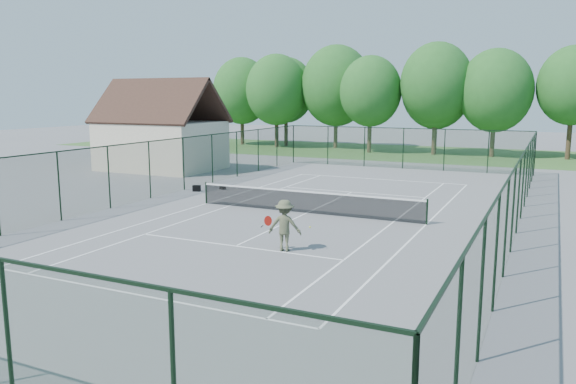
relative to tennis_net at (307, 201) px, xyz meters
The scene contains 10 objects.
ground 0.58m from the tennis_net, ahead, with size 140.00×140.00×0.00m, color slate.
grass_far 30.01m from the tennis_net, 90.00° to the left, with size 80.00×16.00×0.01m, color #426E30.
court_lines 0.57m from the tennis_net, ahead, with size 11.05×23.85×0.01m.
tennis_net is the anchor object (origin of this frame).
fence_enclosure 0.98m from the tennis_net, ahead, with size 18.05×36.05×3.02m.
utility_building 19.04m from the tennis_net, 147.99° to the left, with size 8.60×6.27×6.63m.
tree_line_far 30.48m from the tennis_net, 90.00° to the left, with size 39.40×6.40×9.70m.
sports_bag_a 8.56m from the tennis_net, 160.39° to the left, with size 0.43×0.26×0.35m, color black.
sports_bag_b 8.19m from the tennis_net, 150.05° to the left, with size 0.32×0.19×0.25m, color black.
tennis_player 6.45m from the tennis_net, 73.30° to the right, with size 1.68×0.96×1.80m.
Camera 1 is at (10.09, -23.28, 5.32)m, focal length 35.00 mm.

